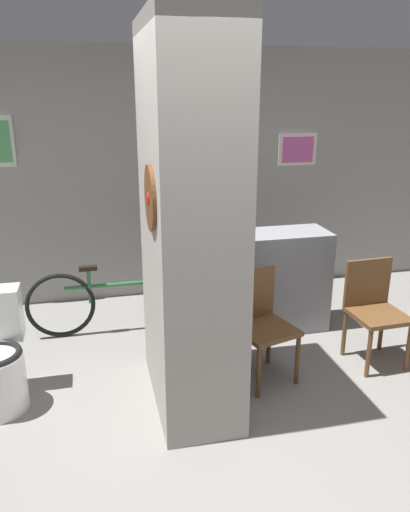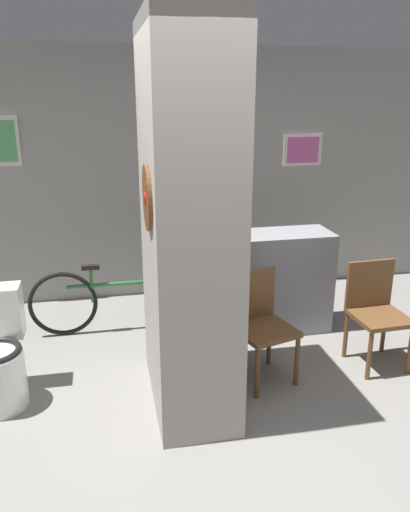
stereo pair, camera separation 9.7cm
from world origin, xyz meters
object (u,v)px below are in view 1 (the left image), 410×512
chair_by_doorway (374,307)px  bottle_tall (232,222)px  bicycle (120,299)px  chair_near_pillar (260,320)px

chair_by_doorway → bottle_tall: size_ratio=2.91×
chair_by_doorway → bicycle: chair_by_doorway is taller
chair_by_doorway → bottle_tall: bottle_tall is taller
chair_near_pillar → bottle_tall: size_ratio=2.91×
chair_near_pillar → chair_by_doorway: (1.00, 0.03, 0.00)m
bicycle → bottle_tall: size_ratio=5.78×
bicycle → bottle_tall: bearing=-10.4°
chair_near_pillar → bicycle: bearing=117.7°
bicycle → bottle_tall: 1.26m
chair_near_pillar → bottle_tall: bottle_tall is taller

